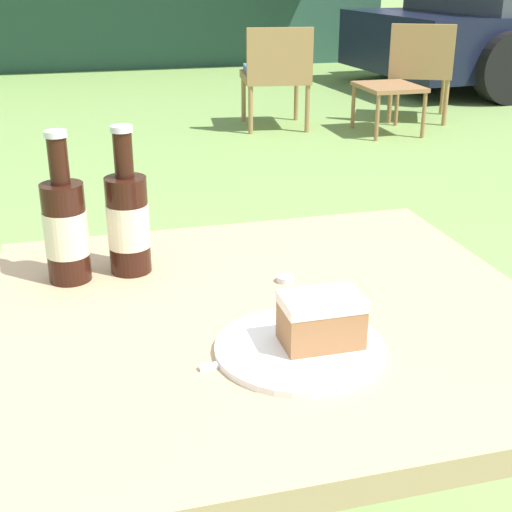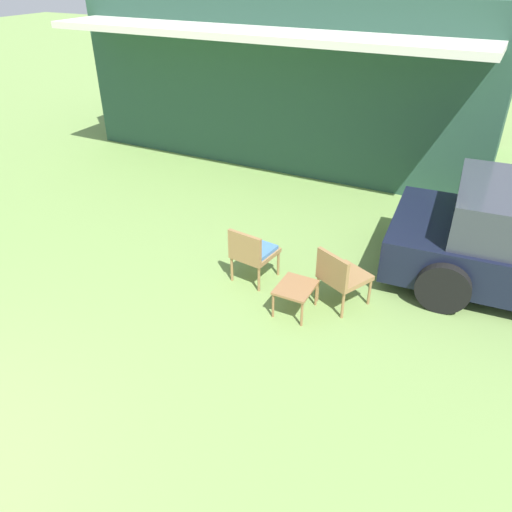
% 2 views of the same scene
% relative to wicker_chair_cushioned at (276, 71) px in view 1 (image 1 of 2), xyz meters
% --- Properties ---
extents(wicker_chair_cushioned, '(0.56, 0.58, 0.77)m').
position_rel_wicker_chair_cushioned_xyz_m(wicker_chair_cushioned, '(0.00, 0.00, 0.00)').
color(wicker_chair_cushioned, '#9E7547').
rests_on(wicker_chair_cushioned, ground_plane).
extents(wicker_chair_plain, '(0.67, 0.68, 0.77)m').
position_rel_wicker_chair_cushioned_xyz_m(wicker_chair_plain, '(1.21, -0.01, -0.00)').
color(wicker_chair_plain, '#9E7547').
rests_on(wicker_chair_plain, ground_plane).
extents(garden_side_table, '(0.42, 0.51, 0.36)m').
position_rel_wicker_chair_cushioned_xyz_m(garden_side_table, '(0.77, -0.38, -0.12)').
color(garden_side_table, '#996B42').
rests_on(garden_side_table, ground_plane).
extents(patio_table, '(0.85, 0.80, 0.70)m').
position_rel_wicker_chair_cushioned_xyz_m(patio_table, '(-1.31, -4.40, 0.19)').
color(patio_table, tan).
rests_on(patio_table, ground_plane).
extents(cake_on_plate, '(0.24, 0.24, 0.08)m').
position_rel_wicker_chair_cushioned_xyz_m(cake_on_plate, '(-1.29, -4.54, 0.28)').
color(cake_on_plate, white).
rests_on(cake_on_plate, patio_table).
extents(cola_bottle_near, '(0.07, 0.07, 0.26)m').
position_rel_wicker_chair_cushioned_xyz_m(cola_bottle_near, '(-1.50, -4.19, 0.35)').
color(cola_bottle_near, black).
rests_on(cola_bottle_near, patio_table).
extents(cola_bottle_far, '(0.07, 0.07, 0.26)m').
position_rel_wicker_chair_cushioned_xyz_m(cola_bottle_far, '(-1.61, -4.20, 0.35)').
color(cola_bottle_far, black).
rests_on(cola_bottle_far, patio_table).
extents(fork, '(0.19, 0.03, 0.01)m').
position_rel_wicker_chair_cushioned_xyz_m(fork, '(-1.36, -4.54, 0.26)').
color(fork, silver).
rests_on(fork, patio_table).
extents(loose_bottle_cap, '(0.03, 0.03, 0.01)m').
position_rel_wicker_chair_cushioned_xyz_m(loose_bottle_cap, '(-1.26, -4.31, 0.26)').
color(loose_bottle_cap, silver).
rests_on(loose_bottle_cap, patio_table).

